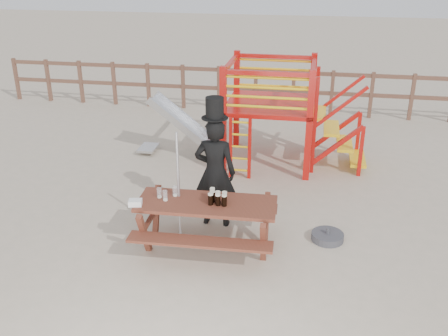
% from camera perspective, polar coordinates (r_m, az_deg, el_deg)
% --- Properties ---
extents(ground, '(60.00, 60.00, 0.00)m').
position_cam_1_polar(ground, '(7.27, 0.55, -9.75)').
color(ground, '#BBA891').
rests_on(ground, ground).
extents(back_fence, '(15.09, 0.09, 1.20)m').
position_cam_1_polar(back_fence, '(13.44, 5.79, 9.33)').
color(back_fence, brown).
rests_on(back_fence, ground).
extents(playground_fort, '(4.71, 1.84, 2.10)m').
position_cam_1_polar(playground_fort, '(10.05, 4.82, 6.53)').
color(playground_fort, '#BB110C').
rests_on(playground_fort, ground).
extents(picnic_table, '(2.00, 1.42, 0.76)m').
position_cam_1_polar(picnic_table, '(7.14, -1.99, -5.92)').
color(picnic_table, brown).
rests_on(picnic_table, ground).
extents(man_with_hat, '(0.64, 0.42, 2.07)m').
position_cam_1_polar(man_with_hat, '(7.62, -1.02, -0.21)').
color(man_with_hat, black).
rests_on(man_with_hat, ground).
extents(metal_pole, '(0.04, 0.04, 1.73)m').
position_cam_1_polar(metal_pole, '(7.16, -5.21, -2.44)').
color(metal_pole, '#B2B2B7').
rests_on(metal_pole, ground).
extents(parasol_base, '(0.48, 0.48, 0.20)m').
position_cam_1_polar(parasol_base, '(7.71, 11.74, -7.68)').
color(parasol_base, '#3D3D42').
rests_on(parasol_base, ground).
extents(paper_bag, '(0.20, 0.17, 0.08)m').
position_cam_1_polar(paper_bag, '(7.02, -10.11, -3.92)').
color(paper_bag, white).
rests_on(paper_bag, picnic_table).
extents(stout_pints, '(0.28, 0.25, 0.17)m').
position_cam_1_polar(stout_pints, '(6.95, -0.79, -3.39)').
color(stout_pints, black).
rests_on(stout_pints, picnic_table).
extents(empty_glasses, '(0.28, 0.23, 0.15)m').
position_cam_1_polar(empty_glasses, '(7.14, -6.59, -2.92)').
color(empty_glasses, silver).
rests_on(empty_glasses, picnic_table).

